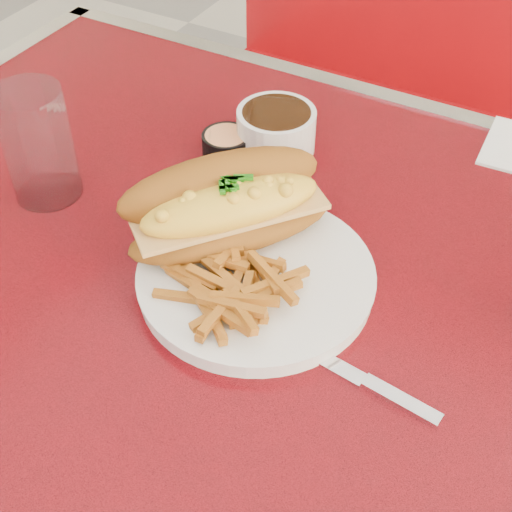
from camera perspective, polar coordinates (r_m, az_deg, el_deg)
The scene contains 10 objects.
diner_table at distance 0.85m, azimuth 2.55°, elevation -10.35°, with size 1.23×0.83×0.77m.
booth_bench_far at distance 1.63m, azimuth 15.29°, elevation 3.75°, with size 1.20×0.51×0.90m.
dinner_plate at distance 0.73m, azimuth 0.00°, elevation -1.72°, with size 0.31×0.31×0.02m.
mac_hoagie at distance 0.73m, azimuth -2.33°, elevation 4.06°, with size 0.22×0.24×0.10m.
fries_pile at distance 0.69m, azimuth -2.62°, elevation -1.77°, with size 0.11×0.10×0.03m, color #C27421, non-canonical shape.
fork at distance 0.76m, azimuth -3.10°, elevation 1.54°, with size 0.04×0.14×0.00m.
gravy_ramekin at distance 0.90m, azimuth 1.62°, elevation 10.10°, with size 0.10×0.10×0.05m.
sauce_cup_left at distance 0.89m, azimuth -2.39°, elevation 8.95°, with size 0.07×0.07×0.03m.
water_tumbler at distance 0.84m, azimuth -17.05°, elevation 8.50°, with size 0.08×0.08×0.14m, color #A2BFD1.
knife at distance 0.66m, azimuth 7.90°, elevation -9.46°, with size 0.20×0.04×0.01m.
Camera 1 is at (0.21, -0.45, 1.30)m, focal length 50.00 mm.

